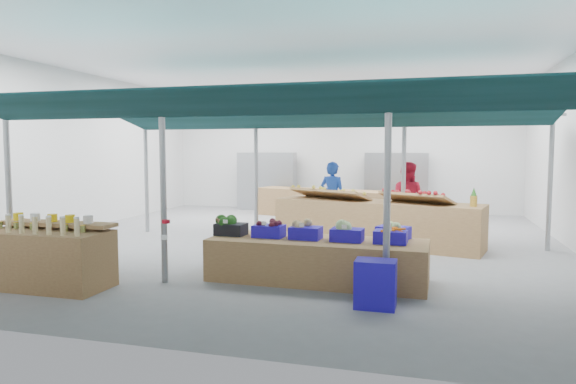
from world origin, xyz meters
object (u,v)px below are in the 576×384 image
object	(u,v)px
bottle_shelf	(47,257)
vendor_right	(406,200)
veg_counter	(317,260)
fruit_counter	(376,223)
vendor_left	(332,198)
crate_stack	(375,284)

from	to	relation	value
bottle_shelf	vendor_right	size ratio (longest dim) A/B	1.08
veg_counter	fruit_counter	world-z (taller)	fruit_counter
vendor_left	bottle_shelf	bearing A→B (deg)	74.19
bottle_shelf	veg_counter	size ratio (longest dim) A/B	0.57
bottle_shelf	crate_stack	distance (m)	5.02
bottle_shelf	crate_stack	bearing A→B (deg)	3.44
veg_counter	vendor_right	xyz separation A→B (m)	(1.20, 4.56, 0.58)
bottle_shelf	vendor_right	distance (m)	7.94
vendor_right	crate_stack	bearing A→B (deg)	101.90
bottle_shelf	veg_counter	world-z (taller)	bottle_shelf
bottle_shelf	fruit_counter	world-z (taller)	bottle_shelf
fruit_counter	vendor_right	size ratio (longest dim) A/B	2.50
crate_stack	veg_counter	bearing A→B (deg)	131.91
crate_stack	vendor_left	world-z (taller)	vendor_left
vendor_right	bottle_shelf	bearing A→B (deg)	62.75
veg_counter	vendor_right	distance (m)	4.75
fruit_counter	vendor_right	distance (m)	1.32
veg_counter	crate_stack	size ratio (longest dim) A/B	5.38
bottle_shelf	veg_counter	xyz separation A→B (m)	(3.96, 1.46, -0.13)
fruit_counter	vendor_left	size ratio (longest dim) A/B	2.50
bottle_shelf	veg_counter	bearing A→B (deg)	20.49
veg_counter	vendor_left	xyz separation A→B (m)	(-0.60, 4.56, 0.58)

